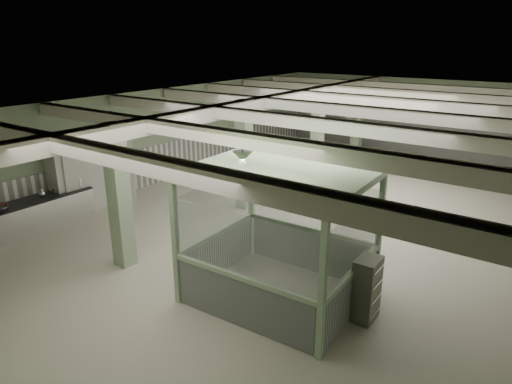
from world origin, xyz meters
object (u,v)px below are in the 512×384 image
Objects in this scene: filing_cabinet at (366,289)px; walkin_cooler at (89,173)px; prep_counter at (3,224)px; guard_booth at (280,215)px.

walkin_cooler is at bearing 174.67° from filing_cabinet.
guard_booth is at bearing 14.11° from prep_counter.
prep_counter is 2.06× the size of walkin_cooler.
filing_cabinet is at bearing 6.71° from guard_booth.
guard_booth is (8.08, -0.99, 0.74)m from walkin_cooler.
guard_booth is at bearing -172.58° from filing_cabinet.
filing_cabinet is at bearing 13.09° from prep_counter.
prep_counter is at bearing -88.39° from walkin_cooler.
filing_cabinet reaches higher than prep_counter.
walkin_cooler is (-0.08, 3.00, 0.74)m from prep_counter.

